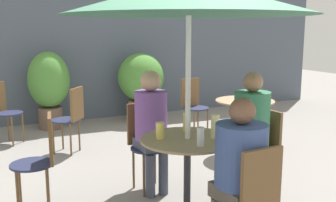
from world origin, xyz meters
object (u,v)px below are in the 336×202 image
at_px(bistro_chair_5, 193,102).
at_px(beer_glass_1, 200,137).
at_px(bistro_chair_3, 72,114).
at_px(seated_person_1, 250,127).
at_px(seated_person_2, 152,121).
at_px(cafe_table_near, 188,156).
at_px(potted_plant_1, 141,81).
at_px(bistro_chair_2, 146,138).
at_px(beer_glass_3, 187,122).
at_px(cafe_table_far, 245,113).
at_px(seated_person_0, 239,166).
at_px(potted_plant_0, 49,84).
at_px(bistro_chair_1, 261,147).
at_px(bistro_chair_4, 3,107).
at_px(beer_glass_2, 215,126).
at_px(beer_glass_0, 160,131).
at_px(bistro_chair_6, 42,154).
at_px(bistro_chair_0, 252,196).

bearing_deg(bistro_chair_5, beer_glass_1, -123.74).
bearing_deg(bistro_chair_3, seated_person_1, 66.15).
bearing_deg(seated_person_2, cafe_table_near, -90.00).
bearing_deg(potted_plant_1, bistro_chair_3, -136.26).
height_order(bistro_chair_2, beer_glass_3, beer_glass_3).
xyz_separation_m(bistro_chair_2, bistro_chair_5, (1.39, 1.59, 0.00)).
relative_size(cafe_table_far, seated_person_0, 0.64).
bearing_deg(potted_plant_0, bistro_chair_1, -68.84).
xyz_separation_m(bistro_chair_4, beer_glass_3, (1.44, -2.92, 0.28)).
distance_m(bistro_chair_2, bistro_chair_3, 1.53).
distance_m(bistro_chair_1, potted_plant_0, 3.96).
bearing_deg(beer_glass_2, seated_person_1, 15.88).
bearing_deg(bistro_chair_1, beer_glass_0, -95.67).
bearing_deg(beer_glass_2, bistro_chair_2, 107.91).
height_order(bistro_chair_4, bistro_chair_5, same).
distance_m(seated_person_1, potted_plant_1, 3.66).
bearing_deg(seated_person_2, seated_person_0, -90.00).
bearing_deg(beer_glass_1, beer_glass_2, 34.89).
height_order(beer_glass_0, beer_glass_2, beer_glass_2).
bearing_deg(seated_person_1, beer_glass_1, -71.83).
bearing_deg(seated_person_2, bistro_chair_1, -39.58).
xyz_separation_m(seated_person_1, beer_glass_1, (-0.68, -0.29, 0.06)).
bearing_deg(potted_plant_1, seated_person_1, -94.51).
distance_m(beer_glass_2, potted_plant_1, 3.85).
bearing_deg(beer_glass_1, bistro_chair_3, 102.04).
bearing_deg(bistro_chair_6, beer_glass_1, 57.44).
bearing_deg(bistro_chair_3, bistro_chair_0, 48.65).
bearing_deg(potted_plant_0, beer_glass_2, -77.68).
xyz_separation_m(bistro_chair_2, seated_person_1, (0.74, -0.75, 0.21)).
distance_m(cafe_table_near, beer_glass_2, 0.34).
bearing_deg(beer_glass_3, cafe_table_far, 37.95).
height_order(seated_person_0, seated_person_1, seated_person_1).
relative_size(bistro_chair_1, beer_glass_1, 5.89).
bearing_deg(cafe_table_far, potted_plant_1, 102.22).
distance_m(bistro_chair_3, potted_plant_0, 1.50).
relative_size(beer_glass_2, potted_plant_0, 0.16).
relative_size(bistro_chair_3, potted_plant_1, 0.73).
relative_size(cafe_table_near, seated_person_0, 0.67).
xyz_separation_m(cafe_table_far, seated_person_2, (-1.53, -0.62, 0.17)).
xyz_separation_m(seated_person_1, potted_plant_0, (-1.29, 3.70, 0.00)).
height_order(beer_glass_1, beer_glass_2, beer_glass_2).
bearing_deg(seated_person_2, beer_glass_2, -74.47).
bearing_deg(seated_person_0, seated_person_1, -135.12).
distance_m(bistro_chair_3, potted_plant_1, 2.08).
relative_size(bistro_chair_2, seated_person_1, 0.71).
bearing_deg(beer_glass_0, seated_person_0, -70.24).
distance_m(bistro_chair_5, beer_glass_1, 2.96).
relative_size(beer_glass_2, potted_plant_1, 0.17).
height_order(seated_person_0, beer_glass_3, seated_person_0).
height_order(bistro_chair_4, beer_glass_3, beer_glass_3).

